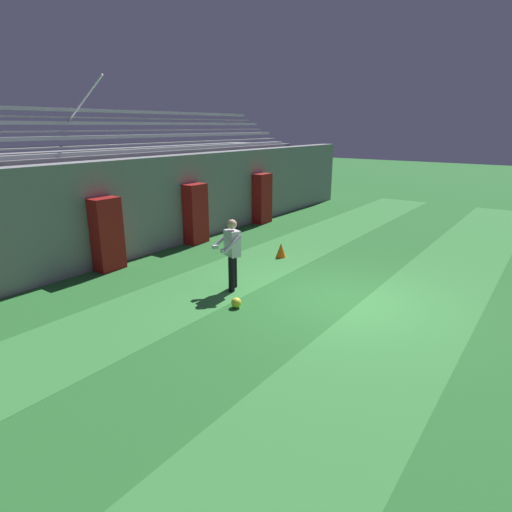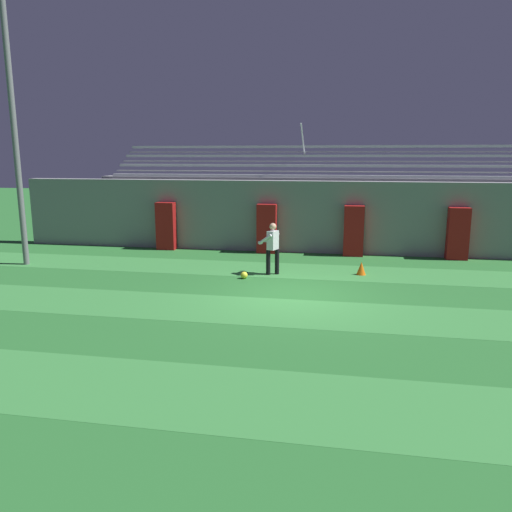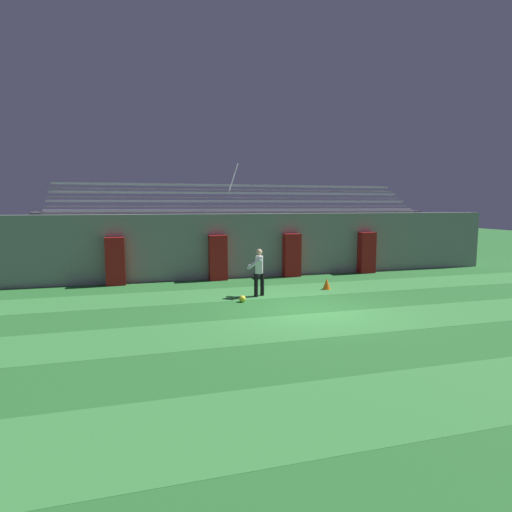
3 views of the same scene
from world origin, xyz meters
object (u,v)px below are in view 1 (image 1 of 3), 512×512
padding_pillar_gate_left (107,234)px  goalkeeper (232,250)px  padding_pillar_gate_right (196,214)px  traffic_cone (281,250)px  soccer_ball (236,303)px  padding_pillar_far_right (262,198)px

padding_pillar_gate_left → goalkeeper: (0.75, -3.57, -0.00)m
padding_pillar_gate_right → traffic_cone: size_ratio=4.56×
soccer_ball → goalkeeper: bearing=43.1°
soccer_ball → traffic_cone: traffic_cone is taller
padding_pillar_far_right → padding_pillar_gate_right: bearing=180.0°
padding_pillar_gate_left → traffic_cone: (3.58, -3.11, -0.75)m
padding_pillar_far_right → goalkeeper: size_ratio=1.15×
padding_pillar_gate_right → soccer_ball: padding_pillar_gate_right is taller
padding_pillar_gate_right → goalkeeper: size_ratio=1.15×
padding_pillar_gate_left → soccer_ball: 4.37m
soccer_ball → padding_pillar_gate_right: bearing=51.9°
padding_pillar_gate_left → padding_pillar_gate_right: size_ratio=1.00×
goalkeeper → padding_pillar_gate_left: bearing=101.9°
padding_pillar_gate_left → traffic_cone: padding_pillar_gate_left is taller
traffic_cone → soccer_ball: bearing=-161.9°
padding_pillar_gate_right → soccer_ball: bearing=-128.1°
padding_pillar_far_right → traffic_cone: padding_pillar_far_right is taller
soccer_ball → padding_pillar_far_right: bearing=31.1°
padding_pillar_gate_right → padding_pillar_gate_left: bearing=180.0°
goalkeeper → soccer_ball: size_ratio=7.59×
padding_pillar_gate_left → padding_pillar_far_right: 7.09m
padding_pillar_gate_right → traffic_cone: (0.24, -3.11, -0.75)m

